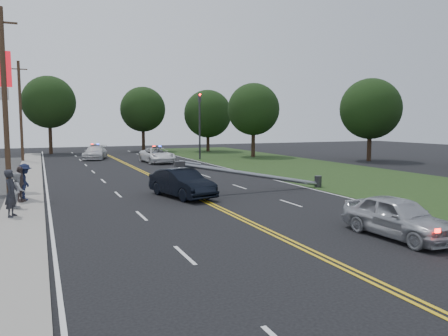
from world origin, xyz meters
name	(u,v)px	position (x,y,z in m)	size (l,w,h in m)	color
ground	(262,229)	(0.00, 0.00, 0.00)	(120.00, 120.00, 0.00)	black
sidewalk	(25,199)	(-8.40, 10.00, 0.06)	(1.80, 70.00, 0.12)	gray
grass_verge	(365,179)	(13.50, 10.00, 0.01)	(12.00, 80.00, 0.01)	#1D3314
centerline_yellow	(182,190)	(0.00, 10.00, 0.01)	(0.36, 80.00, 0.00)	gold
traffic_signal	(200,120)	(8.30, 30.00, 4.21)	(0.28, 0.41, 7.05)	#2D2D30
fallen_streetlight	(262,175)	(4.19, 8.00, 0.92)	(9.36, 0.44, 1.91)	#2D2D30
utility_pole_mid	(5,101)	(-9.20, 12.00, 5.08)	(1.60, 0.28, 10.00)	#382619
utility_pole_far	(21,111)	(-9.20, 34.00, 5.08)	(1.60, 0.28, 10.00)	#382619
tree_6	(49,102)	(-6.29, 45.13, 6.48)	(6.53, 6.53, 9.75)	black
tree_7	(143,109)	(5.58, 45.32, 5.72)	(6.11, 6.11, 8.79)	black
tree_8	(208,114)	(13.67, 41.63, 5.11)	(6.47, 6.47, 8.36)	black
tree_9	(253,109)	(15.16, 30.88, 5.45)	(5.96, 5.96, 8.45)	black
tree_13	(370,109)	(23.65, 21.25, 5.34)	(6.18, 6.18, 8.43)	black
crashed_sedan	(182,183)	(-0.69, 7.84, 0.75)	(1.60, 4.58, 1.51)	black
waiting_sedan	(398,217)	(3.74, -2.93, 0.72)	(1.70, 4.22, 1.44)	#A6A8AE
emergency_a	(157,155)	(3.04, 27.82, 0.74)	(2.47, 5.35, 1.49)	white
emergency_b	(95,152)	(-2.09, 34.42, 0.74)	(2.06, 5.07, 1.47)	silver
bystander_a	(11,193)	(-8.74, 5.41, 1.09)	(0.71, 0.47, 1.95)	#24252B
bystander_b	(18,190)	(-8.57, 7.33, 0.93)	(0.79, 0.61, 1.62)	#AEAEB3
bystander_c	(25,182)	(-8.33, 9.31, 1.03)	(1.18, 0.68, 1.83)	#171E3A
bystander_d	(20,184)	(-8.54, 8.93, 0.99)	(1.02, 0.42, 1.74)	#504240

